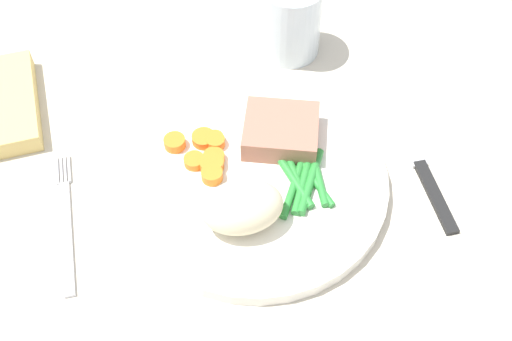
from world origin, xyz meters
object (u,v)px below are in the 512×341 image
Objects in this scene: dinner_plate at (256,181)px; meat_portion at (281,131)px; knife at (416,157)px; fork at (66,222)px; water_glass at (291,24)px.

dinner_plate is 5.95cm from meat_portion.
meat_portion reaches higher than knife.
fork is 36.73cm from knife.
dinner_plate is at bearing -130.60° from meat_portion.
fork is at bearing -145.03° from water_glass.
dinner_plate reaches higher than fork.
water_glass is at bearing 36.63° from fork.
dinner_plate is at bearing -178.82° from knife.
meat_portion is 15.80cm from water_glass.
dinner_plate is 2.96× the size of water_glass.
water_glass is at bearing 66.05° from dinner_plate.
dinner_plate is at bearing 2.42° from fork.
knife is at bearing 1.62° from fork.
water_glass is (8.53, 19.21, 3.16)cm from dinner_plate.
water_glass reaches higher than fork.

